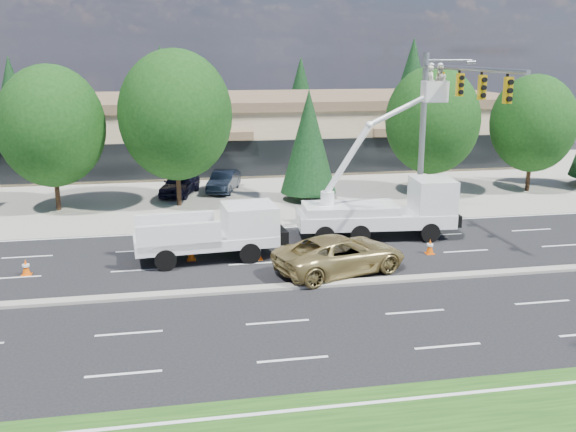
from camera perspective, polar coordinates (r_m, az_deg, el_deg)
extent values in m
plane|color=black|center=(25.33, -2.13, -6.54)|extent=(140.00, 140.00, 0.00)
cube|color=gray|center=(44.47, -5.88, 2.61)|extent=(140.00, 22.00, 0.01)
cube|color=gray|center=(25.31, -2.13, -6.42)|extent=(120.00, 0.55, 0.12)
cube|color=tan|center=(53.92, -6.83, 7.35)|extent=(50.00, 15.00, 5.00)
cube|color=brown|center=(53.66, -6.91, 10.16)|extent=(50.40, 15.40, 0.70)
cube|color=black|center=(46.60, -6.18, 5.02)|extent=(48.00, 0.12, 2.60)
cylinder|color=#332114|center=(39.74, -19.85, 2.40)|extent=(0.28, 0.28, 2.73)
ellipsoid|color=black|center=(39.20, -20.30, 7.50)|extent=(6.06, 6.06, 6.97)
cylinder|color=#332114|center=(39.15, -9.72, 3.10)|extent=(0.28, 0.28, 3.01)
ellipsoid|color=black|center=(38.58, -9.97, 8.82)|extent=(6.68, 6.68, 7.68)
cylinder|color=#332114|center=(40.25, 1.81, 2.01)|extent=(0.26, 0.26, 0.80)
cone|color=black|center=(39.67, 1.85, 6.64)|extent=(3.48, 3.48, 6.36)
cylinder|color=#332114|center=(42.46, 12.46, 3.62)|extent=(0.28, 0.28, 2.68)
ellipsoid|color=black|center=(41.96, 12.71, 8.31)|extent=(5.95, 5.95, 6.84)
cylinder|color=#332114|center=(45.63, 20.60, 3.65)|extent=(0.28, 0.28, 2.49)
ellipsoid|color=black|center=(45.18, 20.97, 7.69)|extent=(5.53, 5.53, 6.35)
cylinder|color=#332114|center=(67.59, -22.97, 5.95)|extent=(0.26, 0.26, 0.80)
cone|color=black|center=(67.17, -23.33, 9.54)|extent=(4.41, 4.41, 8.06)
cylinder|color=#332114|center=(65.99, -10.96, 6.64)|extent=(0.26, 0.26, 0.80)
cone|color=black|center=(65.53, -11.16, 10.78)|extent=(4.89, 4.89, 8.93)
cylinder|color=#332114|center=(67.32, 1.12, 7.05)|extent=(0.26, 0.26, 0.80)
cone|color=black|center=(66.91, 1.14, 10.62)|extent=(4.35, 4.35, 7.95)
cylinder|color=#332114|center=(70.68, 10.77, 7.16)|extent=(0.26, 0.26, 0.80)
cone|color=black|center=(70.23, 10.98, 11.38)|extent=(5.32, 5.32, 9.71)
cylinder|color=gray|center=(35.53, 11.83, 6.76)|extent=(0.32, 0.32, 9.00)
cylinder|color=gray|center=(30.68, 15.77, 12.49)|extent=(0.20, 10.00, 0.20)
cylinder|color=gray|center=(35.75, 14.16, 13.28)|extent=(2.60, 0.12, 0.12)
cube|color=gold|center=(33.43, 13.41, 11.46)|extent=(0.32, 0.22, 1.05)
cube|color=gold|center=(31.43, 15.03, 11.20)|extent=(0.32, 0.22, 1.05)
cube|color=gold|center=(29.45, 16.87, 10.89)|extent=(0.32, 0.22, 1.05)
cube|color=gold|center=(27.51, 18.96, 10.52)|extent=(0.32, 0.22, 1.05)
cube|color=white|center=(28.83, -7.30, -2.16)|extent=(6.44, 2.81, 0.47)
cube|color=white|center=(28.95, -3.46, -0.49)|extent=(2.48, 2.43, 1.57)
cube|color=black|center=(29.04, -2.15, 0.00)|extent=(0.25, 1.99, 1.05)
cube|color=white|center=(29.51, -10.02, -0.82)|extent=(3.57, 0.61, 1.15)
cube|color=white|center=(27.60, -9.63, -1.87)|extent=(3.57, 0.61, 1.15)
cube|color=white|center=(32.24, 7.73, -0.24)|extent=(7.88, 2.94, 0.68)
cube|color=white|center=(32.79, 12.71, 1.60)|extent=(2.11, 2.42, 1.93)
cube|color=black|center=(32.99, 13.92, 1.86)|extent=(0.23, 1.93, 1.16)
cube|color=white|center=(31.85, 5.56, 0.62)|extent=(4.79, 2.59, 0.48)
cylinder|color=white|center=(31.52, 3.52, 1.51)|extent=(0.68, 0.68, 0.77)
cube|color=white|center=(32.01, 12.90, 10.77)|extent=(1.13, 0.95, 1.04)
imported|color=beige|center=(31.92, 12.57, 11.48)|extent=(0.45, 0.64, 1.66)
imported|color=beige|center=(32.05, 13.31, 11.45)|extent=(0.69, 0.86, 1.66)
ellipsoid|color=white|center=(31.89, 12.66, 12.99)|extent=(0.25, 0.25, 0.17)
ellipsoid|color=white|center=(32.02, 13.39, 12.96)|extent=(0.25, 0.25, 0.17)
cube|color=#EB5607|center=(29.01, -22.21, -4.85)|extent=(0.40, 0.40, 0.03)
cone|color=#EB5607|center=(28.91, -22.27, -4.22)|extent=(0.36, 0.36, 0.70)
cylinder|color=white|center=(28.89, -22.28, -4.09)|extent=(0.29, 0.29, 0.10)
cube|color=#EB5607|center=(29.08, -8.59, -3.86)|extent=(0.40, 0.40, 0.03)
cone|color=#EB5607|center=(28.98, -8.61, -3.23)|extent=(0.36, 0.36, 0.70)
cylinder|color=white|center=(28.96, -8.62, -3.10)|extent=(0.29, 0.29, 0.10)
cube|color=#EB5607|center=(28.87, -2.70, -3.85)|extent=(0.40, 0.40, 0.03)
cone|color=#EB5607|center=(28.77, -2.70, -3.21)|extent=(0.36, 0.36, 0.70)
cylinder|color=white|center=(28.74, -2.71, -3.08)|extent=(0.29, 0.29, 0.10)
cube|color=#EB5607|center=(30.34, 12.47, -3.26)|extent=(0.40, 0.40, 0.03)
cone|color=#EB5607|center=(30.25, 12.51, -2.66)|extent=(0.36, 0.36, 0.70)
cylinder|color=white|center=(30.23, 12.52, -2.53)|extent=(0.29, 0.29, 0.10)
imported|color=tan|center=(27.08, 4.69, -3.40)|extent=(6.21, 4.21, 1.58)
imported|color=black|center=(42.18, -9.60, 2.87)|extent=(3.08, 4.74, 1.50)
imported|color=black|center=(42.84, -5.74, 3.10)|extent=(2.69, 4.46, 1.39)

